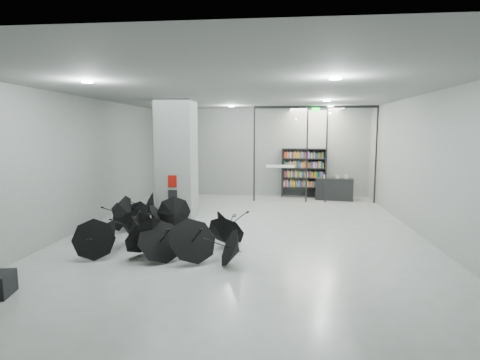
# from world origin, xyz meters

# --- Properties ---
(room) EXTENTS (14.00, 14.02, 4.01)m
(room) POSITION_xyz_m (0.00, 0.00, 2.84)
(room) COLOR gray
(room) RESTS_ON ground
(column) EXTENTS (1.20, 1.20, 4.00)m
(column) POSITION_xyz_m (-2.50, 2.00, 2.00)
(column) COLOR slate
(column) RESTS_ON ground
(fire_cabinet) EXTENTS (0.28, 0.04, 0.38)m
(fire_cabinet) POSITION_xyz_m (-2.50, 1.38, 1.35)
(fire_cabinet) COLOR #A50A07
(fire_cabinet) RESTS_ON column
(info_panel) EXTENTS (0.30, 0.03, 0.42)m
(info_panel) POSITION_xyz_m (-2.50, 1.38, 0.85)
(info_panel) COLOR black
(info_panel) RESTS_ON column
(exit_sign) EXTENTS (0.30, 0.06, 0.15)m
(exit_sign) POSITION_xyz_m (2.40, 5.30, 3.82)
(exit_sign) COLOR #0CE533
(exit_sign) RESTS_ON room
(glass_partition) EXTENTS (5.06, 0.08, 4.00)m
(glass_partition) POSITION_xyz_m (2.39, 5.50, 2.18)
(glass_partition) COLOR silver
(glass_partition) RESTS_ON ground
(bookshelf) EXTENTS (2.02, 0.53, 2.20)m
(bookshelf) POSITION_xyz_m (2.07, 6.75, 1.10)
(bookshelf) COLOR black
(bookshelf) RESTS_ON ground
(shop_counter) EXTENTS (1.66, 0.90, 0.94)m
(shop_counter) POSITION_xyz_m (3.36, 6.10, 0.47)
(shop_counter) COLOR black
(shop_counter) RESTS_ON ground
(umbrella_cluster) EXTENTS (4.93, 4.79, 1.34)m
(umbrella_cluster) POSITION_xyz_m (-2.27, -1.03, 0.31)
(umbrella_cluster) COLOR black
(umbrella_cluster) RESTS_ON ground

